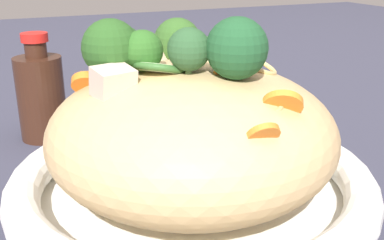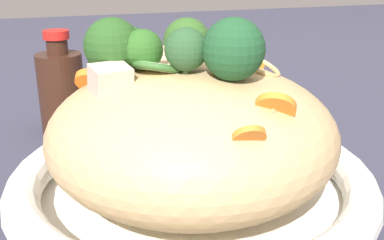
{
  "view_description": "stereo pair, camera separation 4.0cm",
  "coord_description": "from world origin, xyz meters",
  "views": [
    {
      "loc": [
        -0.15,
        -0.35,
        0.23
      ],
      "look_at": [
        0.0,
        0.0,
        0.09
      ],
      "focal_mm": 43.06,
      "sensor_mm": 36.0,
      "label": 1
    },
    {
      "loc": [
        -0.11,
        -0.36,
        0.23
      ],
      "look_at": [
        0.0,
        0.0,
        0.09
      ],
      "focal_mm": 43.06,
      "sensor_mm": 36.0,
      "label": 2
    }
  ],
  "objects": [
    {
      "name": "broccoli_florets",
      "position": [
        -0.01,
        0.02,
        0.15
      ],
      "size": [
        0.15,
        0.19,
        0.07
      ],
      "color": "#91B86C",
      "rests_on": "serving_bowl"
    },
    {
      "name": "serving_bowl",
      "position": [
        0.0,
        0.0,
        0.03
      ],
      "size": [
        0.33,
        0.33,
        0.05
      ],
      "color": "white",
      "rests_on": "ground_plane"
    },
    {
      "name": "noodle_heap",
      "position": [
        0.0,
        -0.0,
        0.08
      ],
      "size": [
        0.25,
        0.25,
        0.13
      ],
      "color": "tan",
      "rests_on": "serving_bowl"
    },
    {
      "name": "carrot_coins",
      "position": [
        0.0,
        -0.02,
        0.13
      ],
      "size": [
        0.19,
        0.17,
        0.05
      ],
      "color": "orange",
      "rests_on": "serving_bowl"
    },
    {
      "name": "zucchini_slices",
      "position": [
        -0.0,
        0.02,
        0.14
      ],
      "size": [
        0.11,
        0.09,
        0.04
      ],
      "color": "beige",
      "rests_on": "serving_bowl"
    },
    {
      "name": "soy_sauce_bottle",
      "position": [
        -0.1,
        0.25,
        0.06
      ],
      "size": [
        0.06,
        0.06,
        0.14
      ],
      "color": "#381E14",
      "rests_on": "ground_plane"
    },
    {
      "name": "chicken_chunks",
      "position": [
        -0.02,
        0.04,
        0.14
      ],
      "size": [
        0.13,
        0.13,
        0.04
      ],
      "color": "beige",
      "rests_on": "serving_bowl"
    },
    {
      "name": "ground_plane",
      "position": [
        0.0,
        0.0,
        0.0
      ],
      "size": [
        3.0,
        3.0,
        0.0
      ],
      "primitive_type": "plane",
      "color": "#353647"
    }
  ]
}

